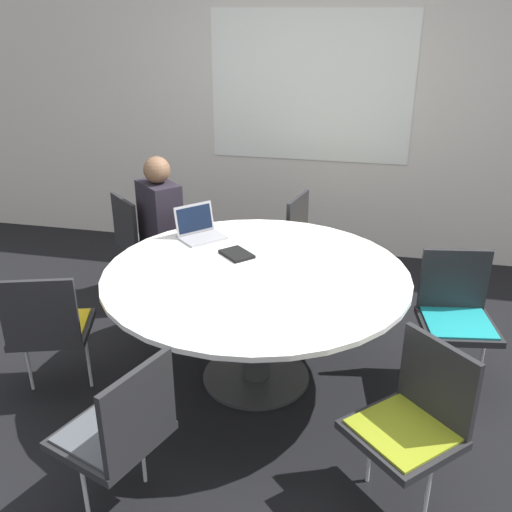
% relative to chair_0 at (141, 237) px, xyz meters
% --- Properties ---
extents(ground_plane, '(16.00, 16.00, 0.00)m').
position_rel_chair_0_xyz_m(ground_plane, '(1.17, -0.98, -0.50)').
color(ground_plane, black).
extents(wall_back, '(8.00, 0.07, 2.70)m').
position_rel_chair_0_xyz_m(wall_back, '(1.17, 1.26, 0.85)').
color(wall_back, silver).
rests_on(wall_back, ground_plane).
extents(conference_table, '(1.82, 1.82, 0.76)m').
position_rel_chair_0_xyz_m(conference_table, '(1.17, -0.98, 0.13)').
color(conference_table, '#333333').
rests_on(conference_table, ground_plane).
extents(chair_0, '(0.61, 0.61, 0.84)m').
position_rel_chair_0_xyz_m(chair_0, '(0.00, 0.00, 0.00)').
color(chair_0, '#262628').
rests_on(chair_0, ground_plane).
extents(chair_1, '(0.55, 0.53, 0.84)m').
position_rel_chair_0_xyz_m(chair_1, '(0.02, -1.42, 0.00)').
color(chair_1, '#262628').
rests_on(chair_1, ground_plane).
extents(chair_2, '(0.54, 0.56, 0.84)m').
position_rel_chair_0_xyz_m(chair_2, '(0.82, -2.15, 0.00)').
color(chair_2, '#262628').
rests_on(chair_2, ground_plane).
extents(chair_3, '(0.61, 0.61, 0.84)m').
position_rel_chair_0_xyz_m(chair_3, '(2.09, -1.79, 0.00)').
color(chair_3, '#262628').
rests_on(chair_3, ground_plane).
extents(chair_4, '(0.50, 0.49, 0.84)m').
position_rel_chair_0_xyz_m(chair_4, '(2.37, -0.72, 0.00)').
color(chair_4, '#262628').
rests_on(chair_4, ground_plane).
extents(chair_5, '(0.50, 0.52, 0.84)m').
position_rel_chair_0_xyz_m(chair_5, '(1.36, 0.23, 0.00)').
color(chair_5, '#262628').
rests_on(chair_5, ground_plane).
extents(person_0, '(0.41, 0.41, 1.19)m').
position_rel_chair_0_xyz_m(person_0, '(0.23, -0.10, 0.20)').
color(person_0, '#231E28').
rests_on(person_0, ground_plane).
extents(laptop, '(0.37, 0.37, 0.21)m').
position_rel_chair_0_xyz_m(laptop, '(0.67, -0.52, 0.31)').
color(laptop, '#99999E').
rests_on(laptop, conference_table).
extents(spiral_notebook, '(0.26, 0.25, 0.02)m').
position_rel_chair_0_xyz_m(spiral_notebook, '(1.00, -0.77, 0.27)').
color(spiral_notebook, black).
rests_on(spiral_notebook, conference_table).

